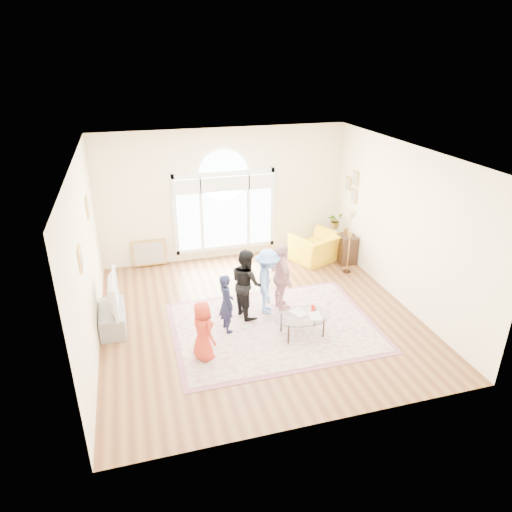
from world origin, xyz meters
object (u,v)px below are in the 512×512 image
object	(u,v)px
television	(109,294)
coffee_table	(303,317)
area_rug	(274,327)
tv_console	(113,318)
armchair	(316,248)

from	to	relation	value
television	coffee_table	size ratio (longest dim) A/B	1.03
area_rug	tv_console	bearing A→B (deg)	164.64
coffee_table	area_rug	bearing A→B (deg)	136.13
area_rug	coffee_table	distance (m)	0.68
area_rug	armchair	world-z (taller)	armchair
area_rug	coffee_table	world-z (taller)	coffee_table
tv_console	television	distance (m)	0.53
tv_console	armchair	distance (m)	5.17
area_rug	tv_console	distance (m)	3.04
tv_console	area_rug	bearing A→B (deg)	-15.36
area_rug	armchair	size ratio (longest dim) A/B	3.30
television	armchair	world-z (taller)	television
area_rug	armchair	xyz separation A→B (m)	(1.93, 2.59, 0.34)
area_rug	coffee_table	size ratio (longest dim) A/B	3.35
coffee_table	armchair	xyz separation A→B (m)	(1.51, 2.97, -0.05)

